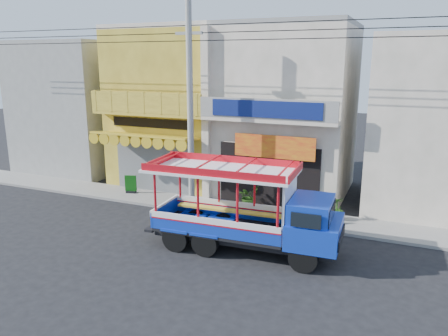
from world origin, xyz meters
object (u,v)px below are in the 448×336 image
utility_pole (193,97)px  potted_plant_a (248,196)px  potted_plant_c (337,209)px  songthaew_truck (257,211)px  green_sign (131,185)px  potted_plant_b (319,214)px

utility_pole → potted_plant_a: utility_pole is taller
utility_pole → potted_plant_c: 7.56m
potted_plant_a → potted_plant_c: size_ratio=1.07×
utility_pole → songthaew_truck: (3.93, -3.01, -3.52)m
green_sign → utility_pole: bearing=-12.5°
potted_plant_b → potted_plant_c: (0.58, 0.85, 0.05)m
songthaew_truck → potted_plant_c: 4.67m
potted_plant_a → utility_pole: bearing=142.2°
utility_pole → green_sign: utility_pole is taller
green_sign → potted_plant_a: potted_plant_a is taller
green_sign → potted_plant_b: (9.46, -0.68, 0.06)m
green_sign → songthaew_truck: bearing=-26.2°
utility_pole → green_sign: bearing=167.5°
potted_plant_b → potted_plant_c: size_ratio=0.90×
songthaew_truck → potted_plant_a: songthaew_truck is taller
potted_plant_a → potted_plant_b: bearing=-79.7°
green_sign → potted_plant_c: bearing=1.0°
green_sign → potted_plant_a: bearing=1.8°
utility_pole → potted_plant_a: 5.01m
utility_pole → potted_plant_b: 7.06m
utility_pole → songthaew_truck: 6.08m
potted_plant_a → green_sign: bearing=117.0°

